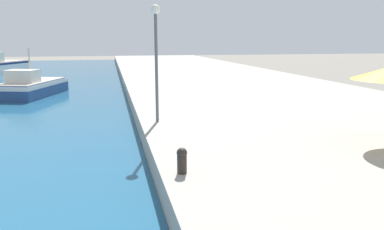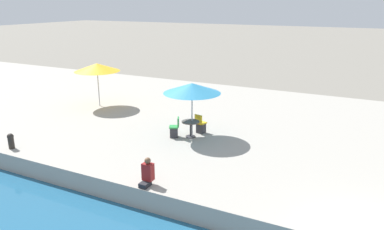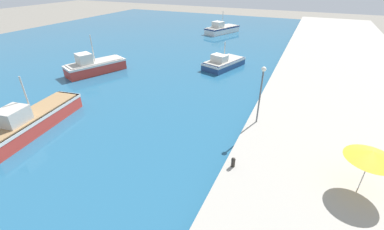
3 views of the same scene
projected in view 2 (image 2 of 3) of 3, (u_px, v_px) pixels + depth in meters
name	position (u px, v px, depth m)	size (l,w,h in m)	color
cafe_umbrella_pink	(192.00, 88.00, 16.32)	(2.54, 2.54, 2.45)	#B7B7B7
cafe_umbrella_white	(97.00, 67.00, 21.22)	(2.57, 2.57, 2.49)	#B7B7B7
cafe_table	(191.00, 126.00, 16.70)	(0.80, 0.80, 0.74)	#333338
cafe_chair_left	(201.00, 126.00, 17.29)	(0.51, 0.49, 0.91)	#2D2D33
cafe_chair_right	(174.00, 130.00, 16.77)	(0.55, 0.56, 0.91)	#2D2D33
person_at_quay	(147.00, 173.00, 12.35)	(0.52, 0.36, 0.96)	#232328
mooring_bollard	(11.00, 141.00, 15.44)	(0.26, 0.26, 0.65)	#2D2823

